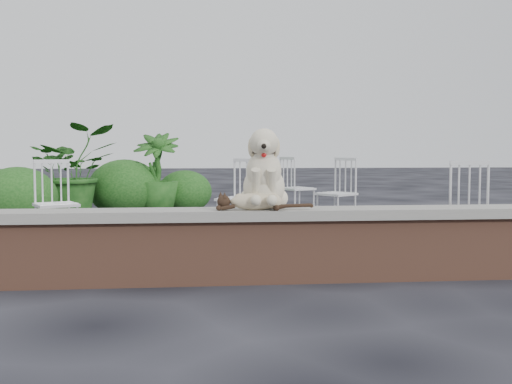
{
  "coord_description": "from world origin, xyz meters",
  "views": [
    {
      "loc": [
        -1.37,
        -4.72,
        1.05
      ],
      "look_at": [
        -0.88,
        0.2,
        0.7
      ],
      "focal_mm": 42.26,
      "sensor_mm": 36.0,
      "label": 1
    }
  ],
  "objects": [
    {
      "name": "chair_a",
      "position": [
        -2.89,
        1.98,
        0.47
      ],
      "size": [
        0.75,
        0.75,
        0.94
      ],
      "primitive_type": null,
      "rotation": [
        0.0,
        0.0,
        0.44
      ],
      "color": "white",
      "rests_on": "ground"
    },
    {
      "name": "capstone",
      "position": [
        0.0,
        0.0,
        0.54
      ],
      "size": [
        6.2,
        0.4,
        0.08
      ],
      "primitive_type": "cube",
      "color": "slate",
      "rests_on": "brick_wall"
    },
    {
      "name": "chair_c",
      "position": [
        1.28,
        1.04,
        0.47
      ],
      "size": [
        0.63,
        0.63,
        0.94
      ],
      "primitive_type": null,
      "rotation": [
        0.0,
        0.0,
        3.01
      ],
      "color": "white",
      "rests_on": "ground"
    },
    {
      "name": "cat",
      "position": [
        -0.91,
        -0.09,
        0.66
      ],
      "size": [
        0.91,
        0.31,
        0.15
      ],
      "primitive_type": null,
      "rotation": [
        0.0,
        0.0,
        -0.12
      ],
      "color": "#C1AF8A",
      "rests_on": "capstone"
    },
    {
      "name": "chair_d",
      "position": [
        0.52,
        3.26,
        0.47
      ],
      "size": [
        0.78,
        0.78,
        0.94
      ],
      "primitive_type": null,
      "rotation": [
        0.0,
        0.0,
        -0.93
      ],
      "color": "white",
      "rests_on": "ground"
    },
    {
      "name": "shrubbery",
      "position": [
        -2.78,
        4.92,
        0.39
      ],
      "size": [
        3.28,
        2.7,
        0.94
      ],
      "color": "#144012",
      "rests_on": "ground"
    },
    {
      "name": "chair_e",
      "position": [
        0.18,
        4.42,
        0.47
      ],
      "size": [
        0.76,
        0.76,
        0.94
      ],
      "primitive_type": null,
      "rotation": [
        0.0,
        0.0,
        2.06
      ],
      "color": "white",
      "rests_on": "ground"
    },
    {
      "name": "potted_plant_a",
      "position": [
        -3.26,
        4.74,
        0.72
      ],
      "size": [
        1.64,
        1.55,
        1.44
      ],
      "primitive_type": "imported",
      "rotation": [
        0.0,
        0.0,
        0.41
      ],
      "color": "#144012",
      "rests_on": "ground"
    },
    {
      "name": "ground",
      "position": [
        0.0,
        0.0,
        0.0
      ],
      "size": [
        60.0,
        60.0,
        0.0
      ],
      "primitive_type": "plane",
      "color": "black",
      "rests_on": "ground"
    },
    {
      "name": "brick_wall",
      "position": [
        0.0,
        0.0,
        0.25
      ],
      "size": [
        6.0,
        0.3,
        0.5
      ],
      "primitive_type": "cube",
      "color": "brown",
      "rests_on": "ground"
    },
    {
      "name": "chair_b",
      "position": [
        -0.87,
        2.52,
        0.47
      ],
      "size": [
        0.79,
        0.79,
        0.94
      ],
      "primitive_type": null,
      "rotation": [
        0.0,
        0.0,
        -0.65
      ],
      "color": "white",
      "rests_on": "ground"
    },
    {
      "name": "potted_plant_b",
      "position": [
        -2.02,
        5.23,
        0.67
      ],
      "size": [
        0.85,
        0.85,
        1.33
      ],
      "primitive_type": "imported",
      "rotation": [
        0.0,
        0.0,
        -0.15
      ],
      "color": "#144012",
      "rests_on": "ground"
    },
    {
      "name": "dog",
      "position": [
        -0.83,
        0.06,
        0.9
      ],
      "size": [
        0.48,
        0.6,
        0.64
      ],
      "primitive_type": null,
      "rotation": [
        0.0,
        0.0,
        -0.12
      ],
      "color": "beige",
      "rests_on": "capstone"
    }
  ]
}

